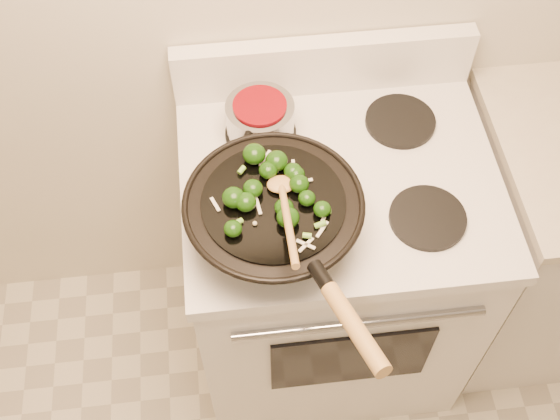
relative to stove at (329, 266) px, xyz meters
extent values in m
cube|color=white|center=(0.00, 0.00, -0.03)|extent=(0.76, 0.64, 0.88)
cube|color=white|center=(0.00, 0.00, 0.43)|extent=(0.78, 0.66, 0.04)
cube|color=white|center=(0.00, 0.30, 0.53)|extent=(0.78, 0.05, 0.16)
cylinder|color=#96989E|center=(0.00, -0.33, 0.31)|extent=(0.60, 0.02, 0.02)
cube|color=black|center=(0.00, -0.33, 0.08)|extent=(0.42, 0.01, 0.28)
cylinder|color=black|center=(-0.18, -0.15, 0.46)|extent=(0.18, 0.18, 0.01)
cylinder|color=black|center=(0.18, -0.15, 0.46)|extent=(0.18, 0.18, 0.01)
cylinder|color=black|center=(-0.18, 0.15, 0.46)|extent=(0.18, 0.18, 0.01)
cylinder|color=black|center=(0.18, 0.15, 0.46)|extent=(0.18, 0.18, 0.01)
torus|color=black|center=(-0.18, -0.15, 0.58)|extent=(0.40, 0.40, 0.01)
cylinder|color=black|center=(-0.18, -0.15, 0.58)|extent=(0.31, 0.31, 0.01)
cylinder|color=black|center=(-0.11, -0.36, 0.62)|extent=(0.05, 0.07, 0.04)
cylinder|color=#A57A41|center=(-0.07, -0.49, 0.64)|extent=(0.10, 0.21, 0.07)
ellipsoid|color=#133708|center=(-0.16, -0.21, 0.60)|extent=(0.05, 0.05, 0.04)
cylinder|color=#497E2D|center=(-0.14, -0.21, 0.59)|extent=(0.01, 0.02, 0.02)
ellipsoid|color=#133708|center=(-0.21, -0.04, 0.60)|extent=(0.05, 0.05, 0.04)
ellipsoid|color=#133708|center=(-0.27, -0.22, 0.60)|extent=(0.04, 0.04, 0.03)
ellipsoid|color=#133708|center=(-0.13, -0.09, 0.60)|extent=(0.04, 0.04, 0.03)
cylinder|color=#497E2D|center=(-0.12, -0.09, 0.59)|extent=(0.02, 0.02, 0.02)
ellipsoid|color=#133708|center=(-0.12, -0.13, 0.60)|extent=(0.04, 0.04, 0.04)
ellipsoid|color=#133708|center=(-0.16, -0.06, 0.60)|extent=(0.05, 0.05, 0.04)
ellipsoid|color=#133708|center=(-0.22, -0.13, 0.60)|extent=(0.04, 0.04, 0.04)
cylinder|color=#497E2D|center=(-0.21, -0.13, 0.59)|extent=(0.02, 0.02, 0.01)
ellipsoid|color=#133708|center=(-0.26, -0.15, 0.60)|extent=(0.05, 0.05, 0.04)
ellipsoid|color=#133708|center=(-0.12, -0.10, 0.60)|extent=(0.04, 0.04, 0.03)
ellipsoid|color=#133708|center=(-0.16, -0.18, 0.60)|extent=(0.04, 0.04, 0.04)
cylinder|color=#497E2D|center=(-0.15, -0.18, 0.59)|extent=(0.01, 0.02, 0.01)
ellipsoid|color=#133708|center=(-0.11, -0.16, 0.60)|extent=(0.04, 0.04, 0.03)
ellipsoid|color=#133708|center=(-0.24, -0.16, 0.60)|extent=(0.05, 0.05, 0.04)
ellipsoid|color=#133708|center=(-0.08, -0.20, 0.60)|extent=(0.04, 0.04, 0.03)
cylinder|color=#497E2D|center=(-0.07, -0.20, 0.59)|extent=(0.02, 0.02, 0.02)
ellipsoid|color=#133708|center=(-0.18, -0.08, 0.60)|extent=(0.04, 0.04, 0.04)
cube|color=white|center=(-0.13, -0.27, 0.59)|extent=(0.04, 0.03, 0.00)
cube|color=white|center=(-0.21, -0.16, 0.59)|extent=(0.01, 0.06, 0.00)
cube|color=white|center=(-0.08, -0.21, 0.59)|extent=(0.03, 0.04, 0.00)
cube|color=white|center=(-0.19, -0.04, 0.59)|extent=(0.03, 0.04, 0.00)
cube|color=white|center=(-0.13, -0.07, 0.59)|extent=(0.01, 0.04, 0.00)
cube|color=white|center=(-0.09, -0.24, 0.59)|extent=(0.03, 0.04, 0.00)
cube|color=white|center=(-0.30, -0.15, 0.59)|extent=(0.02, 0.04, 0.00)
cube|color=white|center=(-0.11, -0.11, 0.59)|extent=(0.05, 0.01, 0.00)
cube|color=white|center=(-0.13, -0.27, 0.59)|extent=(0.04, 0.03, 0.00)
cylinder|color=#6BAC37|center=(-0.11, -0.13, 0.59)|extent=(0.02, 0.03, 0.02)
cylinder|color=#6BAC37|center=(-0.22, -0.12, 0.59)|extent=(0.01, 0.03, 0.02)
cylinder|color=#6BAC37|center=(-0.12, -0.25, 0.59)|extent=(0.02, 0.03, 0.02)
cylinder|color=#6BAC37|center=(-0.26, -0.20, 0.59)|extent=(0.03, 0.02, 0.02)
cylinder|color=#6BAC37|center=(-0.09, -0.23, 0.59)|extent=(0.01, 0.02, 0.02)
cylinder|color=#6BAC37|center=(-0.24, -0.07, 0.59)|extent=(0.03, 0.02, 0.02)
cylinder|color=#6BAC37|center=(-0.16, -0.20, 0.59)|extent=(0.03, 0.03, 0.02)
sphere|color=#CBBD8F|center=(-0.16, -0.08, 0.59)|extent=(0.01, 0.01, 0.01)
sphere|color=#CBBD8F|center=(-0.16, -0.25, 0.59)|extent=(0.01, 0.01, 0.01)
sphere|color=#CBBD8F|center=(-0.23, -0.21, 0.59)|extent=(0.01, 0.01, 0.01)
sphere|color=#CBBD8F|center=(-0.11, -0.10, 0.59)|extent=(0.01, 0.01, 0.01)
ellipsoid|color=#A57A41|center=(-0.16, -0.12, 0.59)|extent=(0.06, 0.05, 0.02)
cylinder|color=#A57A41|center=(-0.16, -0.25, 0.64)|extent=(0.02, 0.25, 0.10)
cylinder|color=#96989E|center=(-0.18, 0.15, 0.51)|extent=(0.17, 0.17, 0.09)
cylinder|color=#6A050B|center=(-0.18, 0.15, 0.56)|extent=(0.13, 0.13, 0.01)
cylinder|color=black|center=(-0.23, 0.02, 0.55)|extent=(0.06, 0.10, 0.02)
camera|label=1|loc=(-0.27, -1.01, 1.81)|focal=45.00mm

